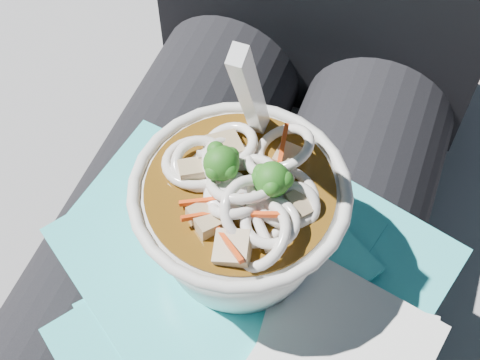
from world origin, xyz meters
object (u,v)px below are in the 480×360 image
(person_body, at_px, (262,173))
(udon_bowl, at_px, (241,211))
(plastic_bag, at_px, (226,279))
(lap, at_px, (227,266))
(stone_ledge, at_px, (269,271))

(person_body, height_order, udon_bowl, person_body)
(plastic_bag, bearing_deg, lap, 111.79)
(stone_ledge, distance_m, lap, 0.33)
(stone_ledge, distance_m, plastic_bag, 0.43)
(lap, height_order, udon_bowl, udon_bowl)
(stone_ledge, height_order, plastic_bag, plastic_bag)
(lap, relative_size, plastic_bag, 1.45)
(lap, relative_size, person_body, 0.49)
(stone_ledge, relative_size, lap, 2.08)
(stone_ledge, relative_size, udon_bowl, 4.92)
(lap, bearing_deg, udon_bowl, -47.79)
(stone_ledge, bearing_deg, person_body, -90.00)
(stone_ledge, bearing_deg, udon_bowl, -82.70)
(plastic_bag, bearing_deg, udon_bowl, 85.91)
(udon_bowl, bearing_deg, person_body, 100.84)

